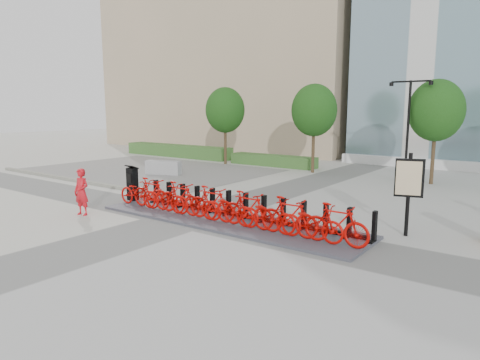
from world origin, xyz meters
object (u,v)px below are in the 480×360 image
Objects in this scene: map_sign at (409,182)px; bike_0 at (138,192)px; jersey_barrier at (163,168)px; worker_red at (82,192)px; kiosk at (132,183)px.

bike_0 is at bearing 176.19° from map_sign.
map_sign is (14.46, -4.09, 1.21)m from jersey_barrier.
worker_red is 9.47m from jersey_barrier.
kiosk is 7.28m from jersey_barrier.
jersey_barrier is at bearing 146.62° from map_sign.
kiosk reaches higher than jersey_barrier.
worker_red reaches higher than bike_0.
kiosk is (-0.95, 0.53, 0.18)m from bike_0.
worker_red is (-0.69, -1.91, 0.24)m from bike_0.
worker_red is (0.26, -2.44, 0.06)m from kiosk.
map_sign is at bearing 8.16° from kiosk.
worker_red is at bearing 160.14° from bike_0.
worker_red is at bearing -174.68° from map_sign.
kiosk reaches higher than bike_0.
map_sign reaches higher than bike_0.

